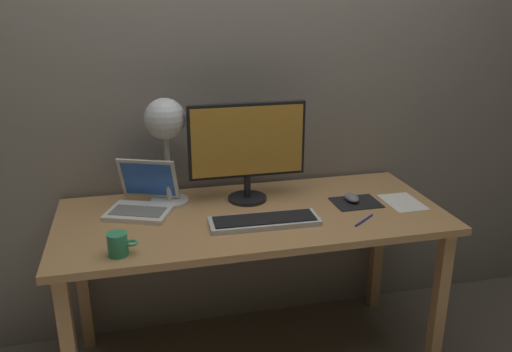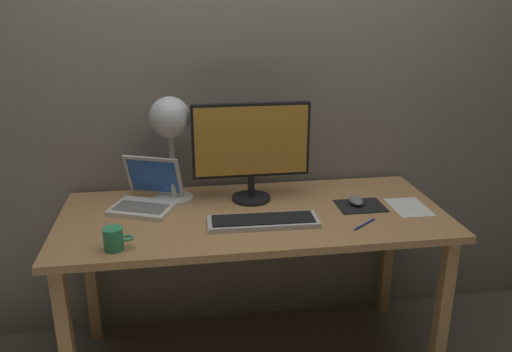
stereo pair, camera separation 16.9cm
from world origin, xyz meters
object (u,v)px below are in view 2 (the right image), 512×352
object	(u,v)px
monitor	(251,145)
mouse	(356,201)
keyboard_main	(263,221)
pen	(365,224)
coffee_mug	(114,239)
desk_lamp	(170,125)
laptop	(148,193)

from	to	relation	value
monitor	mouse	size ratio (longest dim) A/B	5.29
keyboard_main	mouse	world-z (taller)	mouse
mouse	pen	world-z (taller)	mouse
mouse	keyboard_main	bearing A→B (deg)	-162.67
keyboard_main	monitor	bearing A→B (deg)	92.14
coffee_mug	desk_lamp	bearing A→B (deg)	64.61
mouse	coffee_mug	distance (m)	1.03
laptop	keyboard_main	bearing A→B (deg)	-30.15
keyboard_main	coffee_mug	bearing A→B (deg)	-166.39
desk_lamp	monitor	bearing A→B (deg)	-8.05
laptop	desk_lamp	distance (m)	0.31
laptop	pen	world-z (taller)	laptop
keyboard_main	pen	xyz separation A→B (m)	(0.40, -0.07, -0.01)
laptop	mouse	xyz separation A→B (m)	(0.89, -0.13, -0.04)
desk_lamp	coffee_mug	distance (m)	0.58
monitor	laptop	distance (m)	0.49
coffee_mug	laptop	bearing A→B (deg)	75.79
monitor	desk_lamp	distance (m)	0.35
keyboard_main	pen	distance (m)	0.40
monitor	keyboard_main	world-z (taller)	monitor
laptop	pen	bearing A→B (deg)	-21.48
laptop	monitor	bearing A→B (deg)	-0.33
pen	desk_lamp	bearing A→B (deg)	152.86
laptop	coffee_mug	size ratio (longest dim) A/B	3.17
mouse	coffee_mug	world-z (taller)	coffee_mug
monitor	pen	distance (m)	0.58
keyboard_main	pen	size ratio (longest dim) A/B	3.17
laptop	desk_lamp	bearing A→B (deg)	22.27
laptop	desk_lamp	world-z (taller)	desk_lamp
coffee_mug	keyboard_main	bearing A→B (deg)	13.61
coffee_mug	pen	xyz separation A→B (m)	(0.96, 0.07, -0.04)
desk_lamp	keyboard_main	bearing A→B (deg)	-41.84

